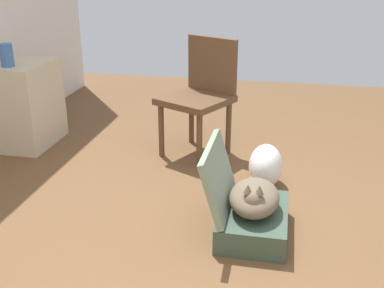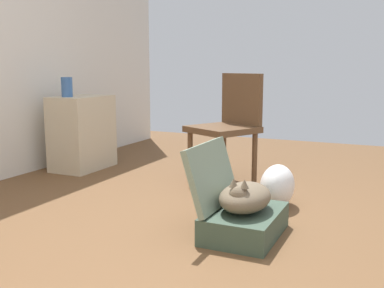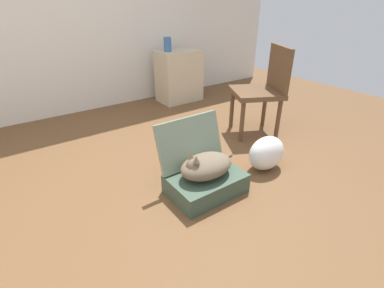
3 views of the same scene
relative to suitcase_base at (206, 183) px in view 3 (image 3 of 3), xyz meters
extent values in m
plane|color=brown|center=(-0.28, 0.11, -0.07)|extent=(7.68, 7.68, 0.00)
cube|color=silver|center=(-0.28, 2.37, 1.23)|extent=(6.40, 0.12, 2.60)
cube|color=#384C3D|center=(0.00, 0.00, 0.00)|extent=(0.55, 0.38, 0.15)
cube|color=gray|center=(0.00, 0.21, 0.26)|extent=(0.55, 0.15, 0.38)
ellipsoid|color=brown|center=(0.00, 0.00, 0.15)|extent=(0.41, 0.28, 0.16)
sphere|color=brown|center=(-0.11, 0.00, 0.19)|extent=(0.11, 0.11, 0.11)
cone|color=brown|center=(-0.11, -0.03, 0.26)|extent=(0.05, 0.05, 0.05)
cone|color=brown|center=(-0.11, 0.03, 0.26)|extent=(0.05, 0.05, 0.05)
cylinder|color=brown|center=(0.19, 0.04, 0.12)|extent=(0.20, 0.03, 0.07)
ellipsoid|color=white|center=(0.62, -0.03, 0.07)|extent=(0.35, 0.23, 0.29)
cube|color=beige|center=(1.03, 1.96, 0.27)|extent=(0.58, 0.38, 0.69)
cylinder|color=#38609E|center=(0.89, 1.99, 0.71)|extent=(0.10, 0.10, 0.18)
cylinder|color=brown|center=(0.99, 0.81, 0.14)|extent=(0.04, 0.04, 0.43)
cylinder|color=brown|center=(0.82, 0.47, 0.14)|extent=(0.04, 0.04, 0.43)
cylinder|color=brown|center=(1.33, 0.63, 0.14)|extent=(0.04, 0.04, 0.43)
cylinder|color=brown|center=(1.16, 0.30, 0.14)|extent=(0.04, 0.04, 0.43)
cube|color=brown|center=(1.07, 0.55, 0.38)|extent=(0.64, 0.64, 0.05)
cube|color=brown|center=(1.26, 0.46, 0.62)|extent=(0.24, 0.42, 0.43)
camera|label=1|loc=(-2.38, -0.13, 1.42)|focal=44.35mm
camera|label=2|loc=(-2.38, -0.76, 0.88)|focal=42.29mm
camera|label=3|loc=(-1.09, -1.36, 1.23)|focal=26.26mm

